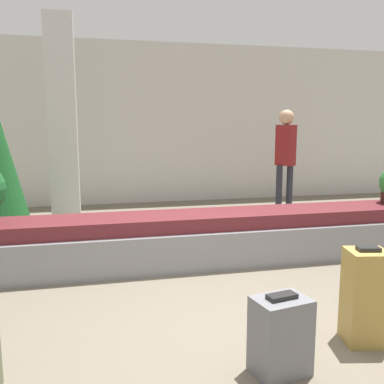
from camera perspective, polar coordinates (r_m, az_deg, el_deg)
ground_plane at (r=3.56m, az=6.43°, el=-17.58°), size 18.00×18.00×0.00m
back_wall at (r=8.75m, az=-6.07°, el=9.03°), size 18.00×0.06×3.20m
carousel at (r=4.97m, az=0.00°, el=-6.33°), size 7.46×0.79×0.58m
pillar at (r=6.88m, az=-16.86°, el=8.71°), size 0.42×0.42×3.20m
suitcase_1 at (r=3.45m, az=22.09°, el=-12.78°), size 0.33×0.32×0.73m
suitcase_2 at (r=2.94m, az=11.72°, el=-18.25°), size 0.39×0.32×0.54m
traveler_0 at (r=7.63m, az=12.36°, el=5.28°), size 0.31×0.37×1.84m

